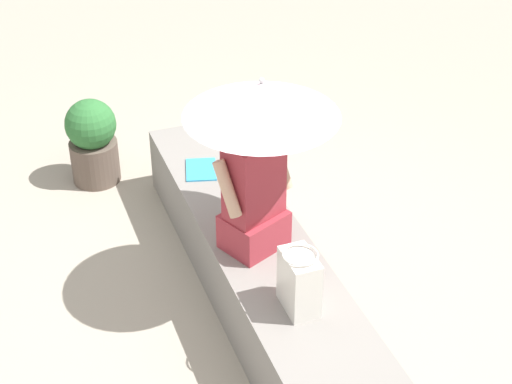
% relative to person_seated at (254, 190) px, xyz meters
% --- Properties ---
extents(ground_plane, '(14.00, 14.00, 0.00)m').
position_rel_person_seated_xyz_m(ground_plane, '(-0.05, 0.04, -0.85)').
color(ground_plane, '#9E9384').
extents(stone_bench, '(2.98, 0.58, 0.46)m').
position_rel_person_seated_xyz_m(stone_bench, '(-0.05, 0.04, -0.62)').
color(stone_bench, gray).
rests_on(stone_bench, ground).
extents(person_seated, '(0.39, 0.51, 0.90)m').
position_rel_person_seated_xyz_m(person_seated, '(0.00, 0.00, 0.00)').
color(person_seated, '#992D38').
rests_on(person_seated, stone_bench).
extents(parasol, '(0.86, 0.86, 1.03)m').
position_rel_person_seated_xyz_m(parasol, '(-0.07, 0.07, 0.51)').
color(parasol, '#B7B7BC').
rests_on(parasol, stone_bench).
extents(handbag_black, '(0.25, 0.19, 0.36)m').
position_rel_person_seated_xyz_m(handbag_black, '(0.59, 0.03, -0.21)').
color(handbag_black, silver).
rests_on(handbag_black, stone_bench).
extents(magazine, '(0.32, 0.27, 0.01)m').
position_rel_person_seated_xyz_m(magazine, '(-0.90, -0.05, -0.38)').
color(magazine, '#339ED1').
rests_on(magazine, stone_bench).
extents(planter_near, '(0.38, 0.38, 0.67)m').
position_rel_person_seated_xyz_m(planter_near, '(-1.77, -0.63, -0.51)').
color(planter_near, brown).
rests_on(planter_near, ground).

